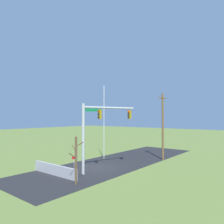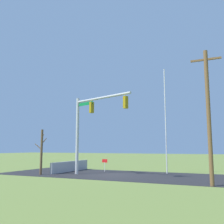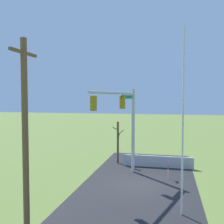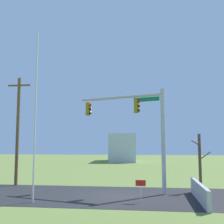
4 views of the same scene
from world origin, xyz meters
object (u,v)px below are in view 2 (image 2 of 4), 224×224
Objects in this scene: signal_mast at (89,120)px; utility_pole at (209,113)px; bare_tree at (41,151)px; open_sign at (105,162)px; flagpole at (166,120)px.

signal_mast is 0.80× the size of utility_pole.
bare_tree is at bearing 17.95° from signal_mast.
utility_pole reaches higher than bare_tree.
open_sign is (0.14, -3.38, -3.84)m from signal_mast.
open_sign is at bearing 7.31° from flagpole.
utility_pole is at bearing 175.63° from bare_tree.
flagpole reaches higher than utility_pole.
flagpole is 11.60m from bare_tree.
utility_pole is (-4.18, 6.52, -0.43)m from flagpole.
open_sign is at bearing -29.72° from utility_pole.
bare_tree is at bearing -4.37° from utility_pole.
signal_mast is 5.12m from open_sign.
utility_pole is 2.19× the size of bare_tree.
flagpole is 1.14× the size of utility_pole.
utility_pole is at bearing 166.54° from signal_mast.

